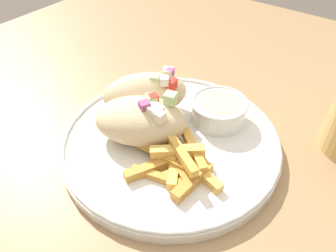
{
  "coord_description": "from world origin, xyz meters",
  "views": [
    {
      "loc": [
        0.19,
        -0.28,
        1.05
      ],
      "look_at": [
        -0.0,
        -0.02,
        0.77
      ],
      "focal_mm": 35.0,
      "sensor_mm": 36.0,
      "label": 1
    }
  ],
  "objects_px": {
    "plate": "(168,139)",
    "pita_sandwich_near": "(141,120)",
    "pita_sandwich_far": "(146,94)",
    "sauce_ramekin": "(219,109)",
    "fries_pile": "(178,163)"
  },
  "relations": [
    {
      "from": "pita_sandwich_near",
      "to": "pita_sandwich_far",
      "type": "bearing_deg",
      "value": 93.17
    },
    {
      "from": "plate",
      "to": "pita_sandwich_far",
      "type": "bearing_deg",
      "value": 155.98
    },
    {
      "from": "pita_sandwich_near",
      "to": "sauce_ramekin",
      "type": "relative_size",
      "value": 1.82
    },
    {
      "from": "plate",
      "to": "sauce_ramekin",
      "type": "xyz_separation_m",
      "value": [
        0.04,
        0.07,
        0.02
      ]
    },
    {
      "from": "pita_sandwich_near",
      "to": "fries_pile",
      "type": "relative_size",
      "value": 1.19
    },
    {
      "from": "pita_sandwich_near",
      "to": "fries_pile",
      "type": "bearing_deg",
      "value": -45.42
    },
    {
      "from": "pita_sandwich_far",
      "to": "fries_pile",
      "type": "height_order",
      "value": "pita_sandwich_far"
    },
    {
      "from": "fries_pile",
      "to": "plate",
      "type": "bearing_deg",
      "value": 137.98
    },
    {
      "from": "fries_pile",
      "to": "sauce_ramekin",
      "type": "height_order",
      "value": "sauce_ramekin"
    },
    {
      "from": "fries_pile",
      "to": "sauce_ramekin",
      "type": "bearing_deg",
      "value": 94.2
    },
    {
      "from": "plate",
      "to": "pita_sandwich_near",
      "type": "bearing_deg",
      "value": -146.43
    },
    {
      "from": "pita_sandwich_near",
      "to": "sauce_ramekin",
      "type": "height_order",
      "value": "pita_sandwich_near"
    },
    {
      "from": "plate",
      "to": "pita_sandwich_far",
      "type": "distance_m",
      "value": 0.07
    },
    {
      "from": "pita_sandwich_near",
      "to": "fries_pile",
      "type": "distance_m",
      "value": 0.08
    },
    {
      "from": "pita_sandwich_far",
      "to": "sauce_ramekin",
      "type": "xyz_separation_m",
      "value": [
        0.1,
        0.05,
        -0.01
      ]
    }
  ]
}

